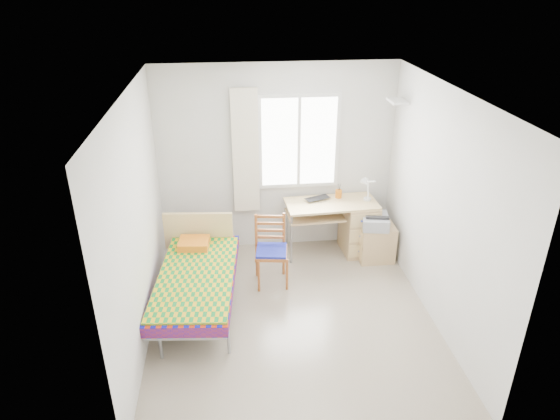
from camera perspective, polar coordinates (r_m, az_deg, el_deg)
The scene contains 17 objects.
floor at distance 5.91m, azimuth 1.40°, elevation -12.17°, with size 3.50×3.50×0.00m, color #BCAD93.
ceiling at distance 4.77m, azimuth 1.75°, elevation 13.25°, with size 3.50×3.50×0.00m, color white.
wall_back at distance 6.81m, azimuth -0.40°, elevation 5.75°, with size 3.20×3.20×0.00m, color silver.
wall_left at distance 5.26m, azimuth -16.00°, elevation -1.65°, with size 3.50×3.50×0.00m, color silver.
wall_right at distance 5.64m, azimuth 17.90°, elevation -0.01°, with size 3.50×3.50×0.00m, color silver.
window at distance 6.74m, azimuth 2.17°, elevation 7.77°, with size 1.10×0.04×1.30m.
curtain at distance 6.67m, azimuth -3.96°, elevation 6.61°, with size 0.35×0.05×1.70m, color beige.
floating_shelf at distance 6.55m, azimuth 13.28°, elevation 12.04°, with size 0.20×0.32×0.03m, color white.
bed at distance 5.97m, azimuth -9.50°, elevation -7.47°, with size 1.04×1.95×0.81m.
desk at distance 7.04m, azimuth 8.42°, elevation -1.65°, with size 1.27×0.64×0.77m.
chair at distance 6.26m, azimuth -0.96°, elevation -4.13°, with size 0.44×0.44×0.91m.
cabinet at distance 7.00m, azimuth 10.83°, elevation -3.57°, with size 0.48×0.42×0.51m.
printer at distance 6.80m, azimuth 10.81°, elevation -1.22°, with size 0.41×0.45×0.17m.
laptop at distance 6.84m, azimuth 4.53°, elevation 1.14°, with size 0.35×0.22×0.03m, color black.
pen_cup at distance 6.96m, azimuth 6.71°, elevation 1.85°, with size 0.09×0.09×0.11m, color orange.
task_lamp at distance 6.74m, azimuth 9.84°, elevation 2.66°, with size 0.22×0.32×0.41m.
book at distance 6.86m, azimuth 4.48°, elevation -0.63°, with size 0.17×0.23×0.02m, color gray.
Camera 1 is at (-0.64, -4.61, 3.64)m, focal length 32.00 mm.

